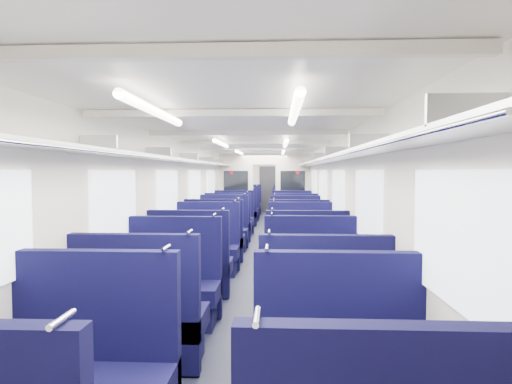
{
  "coord_description": "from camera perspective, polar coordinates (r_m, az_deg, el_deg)",
  "views": [
    {
      "loc": [
        0.42,
        -9.91,
        1.79
      ],
      "look_at": [
        -0.16,
        1.55,
        1.24
      ],
      "focal_mm": 30.45,
      "sensor_mm": 36.0,
      "label": 1
    }
  ],
  "objects": [
    {
      "name": "floor",
      "position": [
        10.08,
        0.46,
        -7.47
      ],
      "size": [
        2.8,
        18.0,
        0.01
      ],
      "primitive_type": "cube",
      "color": "black",
      "rests_on": "ground"
    },
    {
      "name": "ceiling",
      "position": [
        9.93,
        0.47,
        5.99
      ],
      "size": [
        2.8,
        18.0,
        0.01
      ],
      "primitive_type": "cube",
      "color": "white",
      "rests_on": "wall_left"
    },
    {
      "name": "wall_left",
      "position": [
        10.09,
        -7.5,
        -0.76
      ],
      "size": [
        0.02,
        18.0,
        2.35
      ],
      "primitive_type": "cube",
      "color": "beige",
      "rests_on": "floor"
    },
    {
      "name": "dado_left",
      "position": [
        10.17,
        -7.39,
        -5.4
      ],
      "size": [
        0.03,
        17.9,
        0.7
      ],
      "primitive_type": "cube",
      "color": "black",
      "rests_on": "floor"
    },
    {
      "name": "wall_right",
      "position": [
        9.97,
        8.53,
        -0.8
      ],
      "size": [
        0.02,
        18.0,
        2.35
      ],
      "primitive_type": "cube",
      "color": "beige",
      "rests_on": "floor"
    },
    {
      "name": "dado_right",
      "position": [
        10.06,
        8.41,
        -5.5
      ],
      "size": [
        0.03,
        17.9,
        0.7
      ],
      "primitive_type": "cube",
      "color": "black",
      "rests_on": "floor"
    },
    {
      "name": "wall_far",
      "position": [
        18.92,
        1.61,
        0.89
      ],
      "size": [
        2.8,
        0.02,
        2.35
      ],
      "primitive_type": "cube",
      "color": "beige",
      "rests_on": "floor"
    },
    {
      "name": "luggage_rack_left",
      "position": [
        10.04,
        -6.48,
        3.79
      ],
      "size": [
        0.36,
        17.4,
        0.18
      ],
      "color": "#B2B5BA",
      "rests_on": "wall_left"
    },
    {
      "name": "luggage_rack_right",
      "position": [
        9.94,
        7.48,
        3.79
      ],
      "size": [
        0.36,
        17.4,
        0.18
      ],
      "color": "#B2B5BA",
      "rests_on": "wall_right"
    },
    {
      "name": "windows",
      "position": [
        9.47,
        0.35,
        0.52
      ],
      "size": [
        2.78,
        15.6,
        0.75
      ],
      "color": "white",
      "rests_on": "wall_left"
    },
    {
      "name": "ceiling_fittings",
      "position": [
        9.67,
        0.4,
        5.72
      ],
      "size": [
        2.7,
        16.06,
        0.11
      ],
      "color": "silver",
      "rests_on": "ceiling"
    },
    {
      "name": "end_door",
      "position": [
        18.87,
        1.61,
        0.36
      ],
      "size": [
        0.75,
        0.06,
        2.0
      ],
      "primitive_type": "cube",
      "color": "black",
      "rests_on": "floor"
    },
    {
      "name": "bulkhead",
      "position": [
        13.42,
        1.09,
        0.38
      ],
      "size": [
        2.8,
        0.1,
        2.35
      ],
      "color": "silver",
      "rests_on": "floor"
    },
    {
      "name": "seat_2",
      "position": [
        3.31,
        -21.2,
        -22.33
      ],
      "size": [
        1.15,
        0.64,
        1.28
      ],
      "color": "#0B0B34",
      "rests_on": "floor"
    },
    {
      "name": "seat_4",
      "position": [
        4.27,
        -14.89,
        -16.41
      ],
      "size": [
        1.15,
        0.64,
        1.28
      ],
      "color": "#0B0B34",
      "rests_on": "floor"
    },
    {
      "name": "seat_5",
      "position": [
        4.12,
        8.85,
        -17.05
      ],
      "size": [
        1.15,
        0.64,
        1.28
      ],
      "color": "#0B0B34",
      "rests_on": "floor"
    },
    {
      "name": "seat_6",
      "position": [
        5.32,
        -11.06,
        -12.51
      ],
      "size": [
        1.15,
        0.64,
        1.28
      ],
      "color": "#0B0B34",
      "rests_on": "floor"
    },
    {
      "name": "seat_7",
      "position": [
        5.33,
        7.39,
        -12.44
      ],
      "size": [
        1.15,
        0.64,
        1.28
      ],
      "color": "#0B0B34",
      "rests_on": "floor"
    },
    {
      "name": "seat_8",
      "position": [
        6.4,
        -8.55,
        -9.86
      ],
      "size": [
        1.15,
        0.64,
        1.28
      ],
      "color": "#0B0B34",
      "rests_on": "floor"
    },
    {
      "name": "seat_9",
      "position": [
        6.32,
        6.65,
        -10.02
      ],
      "size": [
        1.15,
        0.64,
        1.28
      ],
      "color": "#0B0B34",
      "rests_on": "floor"
    },
    {
      "name": "seat_10",
      "position": [
        7.7,
        -6.56,
        -7.71
      ],
      "size": [
        1.15,
        0.64,
        1.28
      ],
      "color": "#0B0B34",
      "rests_on": "floor"
    },
    {
      "name": "seat_11",
      "position": [
        7.62,
        5.99,
        -7.8
      ],
      "size": [
        1.15,
        0.64,
        1.28
      ],
      "color": "#0B0B34",
      "rests_on": "floor"
    },
    {
      "name": "seat_12",
      "position": [
        8.71,
        -5.42,
        -6.47
      ],
      "size": [
        1.15,
        0.64,
        1.28
      ],
      "color": "#0B0B34",
      "rests_on": "floor"
    },
    {
      "name": "seat_13",
      "position": [
        8.56,
        5.64,
        -6.63
      ],
      "size": [
        1.15,
        0.64,
        1.28
      ],
      "color": "#0B0B34",
      "rests_on": "floor"
    },
    {
      "name": "seat_14",
      "position": [
        9.93,
        -4.39,
        -5.33
      ],
      "size": [
        1.15,
        0.64,
        1.28
      ],
      "color": "#0B0B34",
      "rests_on": "floor"
    },
    {
      "name": "seat_15",
      "position": [
        9.69,
        5.31,
        -5.53
      ],
      "size": [
        1.15,
        0.64,
        1.28
      ],
      "color": "#0B0B34",
      "rests_on": "floor"
    },
    {
      "name": "seat_16",
      "position": [
        11.07,
        -3.63,
        -4.49
      ],
      "size": [
        1.15,
        0.64,
        1.28
      ],
      "color": "#0B0B34",
      "rests_on": "floor"
    },
    {
      "name": "seat_17",
      "position": [
        10.9,
        5.04,
        -4.61
      ],
      "size": [
        1.15,
        0.64,
        1.28
      ],
      "color": "#0B0B34",
      "rests_on": "floor"
    },
    {
      "name": "seat_18",
      "position": [
        12.19,
        -3.02,
        -3.82
      ],
      "size": [
        1.15,
        0.64,
        1.28
      ],
      "color": "#0B0B34",
      "rests_on": "floor"
    },
    {
      "name": "seat_19",
      "position": [
        12.1,
        4.82,
        -3.87
      ],
      "size": [
        1.15,
        0.64,
        1.28
      ],
      "color": "#0B0B34",
      "rests_on": "floor"
    },
    {
      "name": "seat_20",
      "position": [
        14.17,
        -2.19,
        -2.9
      ],
      "size": [
        1.15,
        0.64,
        1.28
      ],
      "color": "#0B0B34",
      "rests_on": "floor"
    },
    {
      "name": "seat_21",
      "position": [
        14.16,
        4.54,
        -2.91
      ],
      "size": [
        1.15,
        0.64,
        1.28
      ],
      "color": "#0B0B34",
      "rests_on": "floor"
    },
    {
      "name": "seat_22",
      "position": [
        15.36,
        -1.8,
        -2.46
      ],
      "size": [
        1.15,
        0.64,
        1.28
      ],
      "color": "#0B0B34",
      "rests_on": "floor"
    },
    {
      "name": "seat_23",
      "position": [
        15.15,
        4.43,
        -2.54
      ],
      "size": [
        1.15,
        0.64,
        1.28
      ],
      "color": "#0B0B34",
      "rests_on": "floor"
    },
    {
      "name": "seat_24",
      "position": [
        16.37,
        -1.5,
        -2.13
      ],
      "size": [
        1.15,
        0.64,
        1.28
      ],
      "color": "#0B0B34",
      "rests_on": "floor"
    },
    {
      "name": "seat_25",
      "position": [
        16.35,
        4.31,
        -2.15
      ],
      "size": [
        1.15,
        0.64,
        1.28
      ],
      "color": "#0B0B34",
      "rests_on": "floor"
    },
    {
      "name": "seat_26",
      "position": [
        17.63,
        -1.19,
        -1.78
      ],
      "size": [
        1.15,
        0.64,
        1.28
      ],
      "color": "#0B0B34",
      "rests_on": "floor"
    },
    {
      "name": "seat_27",
      "position": [
        17.5,
        4.22,
        -1.82
      ],
      "size": [
        1.15,
        0.64,
        1.28
      ],
      "color": "#0B0B34",
      "rests_on": "floor"
    }
  ]
}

